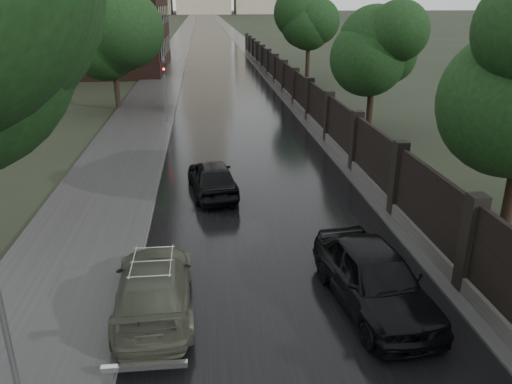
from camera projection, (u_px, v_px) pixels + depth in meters
name	position (u px, v px, depth m)	size (l,w,h in m)	color
road	(206.00, 21.00, 184.44)	(8.00, 420.00, 0.02)	black
sidewalk_left	(190.00, 21.00, 183.83)	(4.00, 420.00, 0.16)	#2D2D2D
verge_right	(221.00, 21.00, 184.97)	(3.00, 420.00, 0.08)	#2D2D2D
fence_right	(291.00, 87.00, 37.88)	(0.45, 75.72, 2.70)	#383533
tree_left_far	(111.00, 31.00, 33.26)	(4.25, 4.25, 7.39)	black
tree_right_b	(375.00, 43.00, 27.45)	(4.08, 4.08, 7.01)	black
tree_right_c	(309.00, 27.00, 44.16)	(4.08, 4.08, 7.01)	black
traffic_light	(165.00, 85.00, 29.99)	(0.16, 0.32, 4.00)	#59595E
volga_sedan	(154.00, 287.00, 12.08)	(1.84, 4.53, 1.32)	#484C3D
hatchback_left	(212.00, 177.00, 19.49)	(1.63, 4.05, 1.38)	black
car_right_near	(375.00, 278.00, 12.22)	(1.88, 4.66, 1.59)	black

